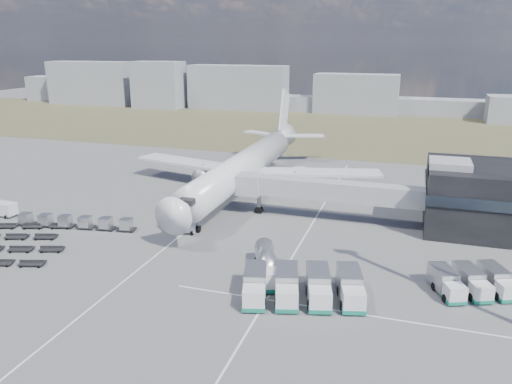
% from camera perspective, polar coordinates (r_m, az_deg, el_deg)
% --- Properties ---
extents(ground, '(420.00, 420.00, 0.00)m').
position_cam_1_polar(ground, '(70.18, -9.60, -7.09)').
color(ground, '#565659').
rests_on(ground, ground).
extents(grass_strip, '(420.00, 90.00, 0.01)m').
position_cam_1_polar(grass_strip, '(171.78, 7.32, 7.23)').
color(grass_strip, '#454329').
rests_on(grass_strip, ground).
extents(lane_markings, '(47.12, 110.00, 0.01)m').
position_cam_1_polar(lane_markings, '(69.13, -1.17, -7.22)').
color(lane_markings, silver).
rests_on(lane_markings, ground).
extents(jet_bridge, '(30.30, 3.80, 7.05)m').
position_cam_1_polar(jet_bridge, '(81.81, 6.83, 0.28)').
color(jet_bridge, '#939399').
rests_on(jet_bridge, ground).
extents(airliner, '(51.59, 64.53, 17.62)m').
position_cam_1_polar(airliner, '(96.84, -1.07, 3.14)').
color(airliner, silver).
rests_on(airliner, ground).
extents(skyline, '(295.51, 25.53, 24.73)m').
position_cam_1_polar(skyline, '(213.33, 5.05, 11.46)').
color(skyline, gray).
rests_on(skyline, ground).
extents(fuel_tanker, '(5.97, 10.37, 3.27)m').
position_cam_1_polar(fuel_tanker, '(62.54, 1.24, -8.28)').
color(fuel_tanker, silver).
rests_on(fuel_tanker, ground).
extents(pushback_tug, '(3.56, 2.65, 1.44)m').
position_cam_1_polar(pushback_tug, '(77.18, -8.08, -4.19)').
color(pushback_tug, silver).
rests_on(pushback_tug, ground).
extents(utility_van, '(4.69, 2.34, 2.42)m').
position_cam_1_polar(utility_van, '(93.92, -26.95, -1.75)').
color(utility_van, silver).
rests_on(utility_van, ground).
extents(catering_truck, '(4.65, 6.51, 2.76)m').
position_cam_1_polar(catering_truck, '(103.18, 5.18, 1.71)').
color(catering_truck, silver).
rests_on(catering_truck, ground).
extents(service_trucks_near, '(14.77, 10.54, 2.96)m').
position_cam_1_polar(service_trucks_near, '(57.67, 5.34, -10.67)').
color(service_trucks_near, silver).
rests_on(service_trucks_near, ground).
extents(service_trucks_far, '(10.09, 8.98, 2.53)m').
position_cam_1_polar(service_trucks_far, '(64.05, 23.44, -9.39)').
color(service_trucks_far, silver).
rests_on(service_trucks_far, ground).
extents(uld_row, '(19.63, 4.66, 1.78)m').
position_cam_1_polar(uld_row, '(83.38, -19.95, -3.20)').
color(uld_row, black).
rests_on(uld_row, ground).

